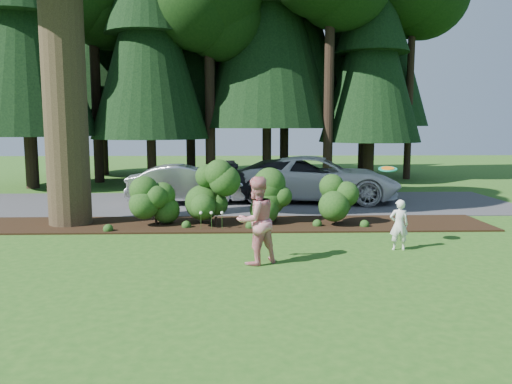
{
  "coord_description": "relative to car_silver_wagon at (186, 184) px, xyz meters",
  "views": [
    {
      "loc": [
        0.52,
        -11.59,
        2.94
      ],
      "look_at": [
        0.92,
        0.98,
        1.3
      ],
      "focal_mm": 35.0,
      "sensor_mm": 36.0,
      "label": 1
    }
  ],
  "objects": [
    {
      "name": "car_white_suv",
      "position": [
        5.14,
        0.48,
        0.15
      ],
      "size": [
        6.75,
        3.89,
        1.77
      ],
      "primitive_type": "imported",
      "rotation": [
        0.0,
        0.0,
        1.41
      ],
      "color": "silver",
      "rests_on": "driveway"
    },
    {
      "name": "car_dark_suv",
      "position": [
        4.35,
        0.59,
        0.08
      ],
      "size": [
        5.82,
        2.75,
        1.64
      ],
      "primitive_type": "imported",
      "rotation": [
        0.0,
        0.0,
        1.65
      ],
      "color": "black",
      "rests_on": "driveway"
    },
    {
      "name": "frisbee",
      "position": [
        5.62,
        -7.13,
        1.17
      ],
      "size": [
        0.45,
        0.44,
        0.12
      ],
      "color": "#198A71",
      "rests_on": "ground"
    },
    {
      "name": "adult",
      "position": [
        2.4,
        -8.51,
        0.18
      ],
      "size": [
        1.17,
        1.1,
        1.9
      ],
      "primitive_type": "imported",
      "rotation": [
        0.0,
        0.0,
        3.71
      ],
      "color": "red",
      "rests_on": "ground"
    },
    {
      "name": "shrub_row",
      "position": [
        2.31,
        -4.3,
        0.04
      ],
      "size": [
        6.53,
        1.6,
        1.61
      ],
      "color": "#1A3E13",
      "rests_on": "ground"
    },
    {
      "name": "tree_wall",
      "position": [
        1.79,
        8.94,
        8.74
      ],
      "size": [
        25.66,
        12.15,
        17.09
      ],
      "color": "black",
      "rests_on": "ground"
    },
    {
      "name": "child",
      "position": [
        5.86,
        -7.4,
        -0.15
      ],
      "size": [
        0.47,
        0.32,
        1.23
      ],
      "primitive_type": "imported",
      "rotation": [
        0.0,
        0.0,
        3.08
      ],
      "color": "white",
      "rests_on": "ground"
    },
    {
      "name": "mulch_bed",
      "position": [
        1.54,
        -4.19,
        -0.74
      ],
      "size": [
        16.0,
        2.5,
        0.05
      ],
      "primitive_type": "cube",
      "color": "black",
      "rests_on": "ground"
    },
    {
      "name": "driveway",
      "position": [
        1.54,
        0.06,
        -0.75
      ],
      "size": [
        22.0,
        6.0,
        0.03
      ],
      "primitive_type": "cube",
      "color": "#38383A",
      "rests_on": "ground"
    },
    {
      "name": "ground",
      "position": [
        1.54,
        -7.44,
        -0.77
      ],
      "size": [
        80.0,
        80.0,
        0.0
      ],
      "primitive_type": "plane",
      "color": "#235418",
      "rests_on": "ground"
    },
    {
      "name": "car_silver_wagon",
      "position": [
        0.0,
        0.0,
        0.0
      ],
      "size": [
        4.59,
        1.95,
        1.47
      ],
      "primitive_type": "imported",
      "rotation": [
        0.0,
        0.0,
        1.66
      ],
      "color": "#BAB9BF",
      "rests_on": "driveway"
    },
    {
      "name": "lily_cluster",
      "position": [
        1.24,
        -5.04,
        -0.27
      ],
      "size": [
        0.69,
        0.09,
        0.57
      ],
      "color": "#1A3E13",
      "rests_on": "ground"
    }
  ]
}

